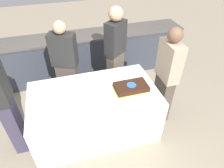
{
  "coord_description": "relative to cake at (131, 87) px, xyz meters",
  "views": [
    {
      "loc": [
        -0.33,
        -2.08,
        2.61
      ],
      "look_at": [
        0.27,
        0.0,
        0.87
      ],
      "focal_mm": 32.0,
      "sensor_mm": 36.0,
      "label": 1
    }
  ],
  "objects": [
    {
      "name": "side_plate_near_cake",
      "position": [
        -0.0,
        0.29,
        -0.03
      ],
      "size": [
        0.2,
        0.2,
        0.0
      ],
      "color": "white",
      "rests_on": "dining_table"
    },
    {
      "name": "back_counter",
      "position": [
        -0.54,
        1.64,
        -0.34
      ],
      "size": [
        4.4,
        0.58,
        0.92
      ],
      "color": "#333842",
      "rests_on": "ground_plane"
    },
    {
      "name": "person_cutting_cake",
      "position": [
        0.0,
        0.78,
        0.1
      ],
      "size": [
        0.4,
        0.37,
        1.69
      ],
      "rotation": [
        0.0,
        0.0,
        -2.5
      ],
      "color": "#4C4238",
      "rests_on": "ground_plane"
    },
    {
      "name": "person_seated_right",
      "position": [
        0.58,
        0.06,
        0.02
      ],
      "size": [
        0.21,
        0.4,
        1.6
      ],
      "rotation": [
        0.0,
        0.0,
        -1.57
      ],
      "color": "#4C4238",
      "rests_on": "ground_plane"
    },
    {
      "name": "wine_glass",
      "position": [
        -1.33,
        -0.3,
        0.08
      ],
      "size": [
        0.07,
        0.07,
        0.17
      ],
      "color": "white",
      "rests_on": "dining_table"
    },
    {
      "name": "cake",
      "position": [
        0.0,
        0.0,
        0.0
      ],
      "size": [
        0.5,
        0.32,
        0.07
      ],
      "color": "gold",
      "rests_on": "dining_table"
    },
    {
      "name": "ground_plane",
      "position": [
        -0.54,
        0.06,
        -0.8
      ],
      "size": [
        14.0,
        14.0,
        0.0
      ],
      "primitive_type": "plane",
      "color": "gray"
    },
    {
      "name": "plate_stack",
      "position": [
        -1.05,
        -0.02,
        -0.0
      ],
      "size": [
        0.22,
        0.22,
        0.06
      ],
      "color": "white",
      "rests_on": "dining_table"
    },
    {
      "name": "utensil_pile",
      "position": [
        -0.57,
        -0.31,
        -0.02
      ],
      "size": [
        0.13,
        0.1,
        0.02
      ],
      "color": "white",
      "rests_on": "dining_table"
    },
    {
      "name": "person_standing_back",
      "position": [
        -0.84,
        0.78,
        0.0
      ],
      "size": [
        0.44,
        0.34,
        1.56
      ],
      "rotation": [
        0.0,
        0.0,
        2.75
      ],
      "color": "#4C4238",
      "rests_on": "ground_plane"
    },
    {
      "name": "dining_table",
      "position": [
        -0.54,
        0.06,
        -0.42
      ],
      "size": [
        1.8,
        1.01,
        0.77
      ],
      "color": "silver",
      "rests_on": "ground_plane"
    },
    {
      "name": "person_seated_left",
      "position": [
        -1.66,
        0.06,
        0.06
      ],
      "size": [
        0.21,
        0.33,
        1.64
      ],
      "rotation": [
        0.0,
        0.0,
        1.57
      ],
      "color": "#383347",
      "rests_on": "ground_plane"
    }
  ]
}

